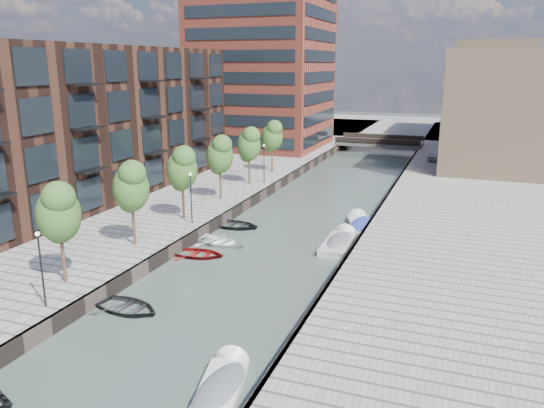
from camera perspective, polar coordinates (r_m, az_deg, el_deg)
The scene contains 29 objects.
water at distance 55.17m, azimuth 6.14°, elevation 0.73°, with size 300.00×300.00×0.00m, color #38473F.
quay_left at distance 72.52m, azimuth -22.64°, elevation 3.48°, with size 60.00×140.00×1.00m, color gray.
quay_right at distance 53.60m, azimuth 22.95°, elevation -0.26°, with size 20.00×140.00×1.00m, color gray.
quay_wall_left at distance 56.80m, azimuth 0.18°, elevation 1.75°, with size 0.25×140.00×1.00m, color #332823.
quay_wall_right at distance 53.95m, azimuth 12.44°, elevation 0.68°, with size 0.25×140.00×1.00m, color #332823.
far_closure at distance 113.41m, azimuth 13.77°, elevation 7.93°, with size 80.00×40.00×1.00m, color gray.
apartment_block at distance 53.60m, azimuth -17.94°, elevation 8.38°, with size 8.00×38.00×14.00m, color black.
tower at distance 82.60m, azimuth -0.98°, elevation 16.68°, with size 18.00×18.00×30.00m, color brown.
tan_block_near at distance 74.19m, azimuth 22.96°, elevation 9.55°, with size 12.00×25.00×14.00m, color #9D7F60.
tan_block_far at distance 100.07m, azimuth 22.51°, elevation 11.26°, with size 12.00×20.00×16.00m, color #9D7F60.
bridge at distance 85.77m, azimuth 11.52°, elevation 6.53°, with size 13.00×6.00×1.30m.
tree_1 at distance 32.43m, azimuth -22.00°, elevation -0.69°, with size 2.50×2.50×5.95m.
tree_2 at distance 37.70m, azimuth -14.94°, elevation 1.97°, with size 2.50×2.50×5.95m.
tree_3 at distance 43.47m, azimuth -9.67°, elevation 3.93°, with size 2.50×2.50×5.95m.
tree_4 at distance 49.55m, azimuth -5.65°, elevation 5.40°, with size 2.50×2.50×5.95m.
tree_5 at distance 55.85m, azimuth -2.50°, elevation 6.53°, with size 2.50×2.50×5.95m.
tree_6 at distance 62.30m, azimuth 0.01°, elevation 7.41°, with size 2.50×2.50×5.95m.
lamp_0 at distance 30.02m, azimuth -23.63°, elevation -5.66°, with size 0.24×0.24×4.12m.
lamp_1 at distance 42.37m, azimuth -8.71°, elevation 1.20°, with size 0.24×0.24×4.12m.
lamp_2 at distance 56.57m, azimuth -0.87°, elevation 4.81°, with size 0.24×0.24×4.12m.
sloop_0 at distance 31.41m, azimuth -15.38°, elevation -10.96°, with size 3.03×4.24×0.88m, color black.
sloop_2 at distance 38.63m, azimuth -7.99°, elevation -5.58°, with size 2.85×3.99×0.83m, color maroon.
sloop_3 at distance 40.86m, azimuth -5.55°, elevation -4.34°, with size 3.14×4.39×0.91m, color white.
sloop_4 at distance 44.94m, azimuth -4.15°, elevation -2.52°, with size 3.20×4.49×0.93m, color black.
motorboat_1 at distance 23.78m, azimuth -5.45°, elevation -18.93°, with size 2.69×5.14×1.63m.
motorboat_2 at distance 40.98m, azimuth 7.27°, elevation -4.18°, with size 2.03×5.57×1.85m.
motorboat_3 at distance 45.34m, azimuth 9.54°, elevation -2.24°, with size 3.47×5.70×1.80m.
motorboat_4 at distance 41.02m, azimuth 7.36°, elevation -4.02°, with size 1.99×5.17×1.70m.
car at distance 73.69m, azimuth 17.22°, elevation 5.09°, with size 1.70×4.23×1.44m, color #A6A7AA.
Camera 1 is at (12.95, -11.93, 13.41)m, focal length 35.00 mm.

